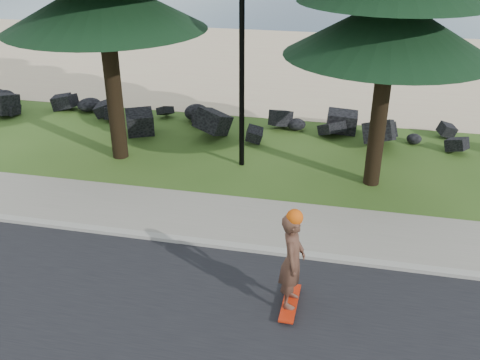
{
  "coord_description": "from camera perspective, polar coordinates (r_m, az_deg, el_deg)",
  "views": [
    {
      "loc": [
        2.81,
        -9.94,
        6.24
      ],
      "look_at": [
        0.65,
        0.0,
        1.15
      ],
      "focal_mm": 40.0,
      "sensor_mm": 36.0,
      "label": 1
    }
  ],
  "objects": [
    {
      "name": "kerb",
      "position": [
        11.31,
        -4.21,
        -6.67
      ],
      "size": [
        160.0,
        0.2,
        0.1
      ],
      "primitive_type": "cube",
      "color": "#AEAA9C",
      "rests_on": "ground"
    },
    {
      "name": "sidewalk",
      "position": [
        12.21,
        -2.78,
        -3.95
      ],
      "size": [
        160.0,
        2.0,
        0.08
      ],
      "primitive_type": "cube",
      "color": "gray",
      "rests_on": "ground"
    },
    {
      "name": "lamp_post",
      "position": [
        13.6,
        0.21,
        17.69
      ],
      "size": [
        0.25,
        0.14,
        8.14
      ],
      "color": "black",
      "rests_on": "ground"
    },
    {
      "name": "seawall_boulders",
      "position": [
        16.98,
        1.89,
        5.02
      ],
      "size": [
        60.0,
        2.4,
        1.1
      ],
      "primitive_type": null,
      "color": "black",
      "rests_on": "ground"
    },
    {
      "name": "beach_sand",
      "position": [
        25.38,
        5.67,
        12.25
      ],
      "size": [
        160.0,
        15.0,
        0.01
      ],
      "primitive_type": "cube",
      "color": "beige",
      "rests_on": "ground"
    },
    {
      "name": "skateboarder",
      "position": [
        9.15,
        5.6,
        -8.6
      ],
      "size": [
        0.43,
        1.06,
        1.96
      ],
      "rotation": [
        0.0,
        0.0,
        1.56
      ],
      "color": "red",
      "rests_on": "ground"
    },
    {
      "name": "ground",
      "position": [
        12.07,
        -3.02,
        -4.59
      ],
      "size": [
        160.0,
        160.0,
        0.0
      ],
      "primitive_type": "plane",
      "color": "#32541A",
      "rests_on": "ground"
    }
  ]
}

